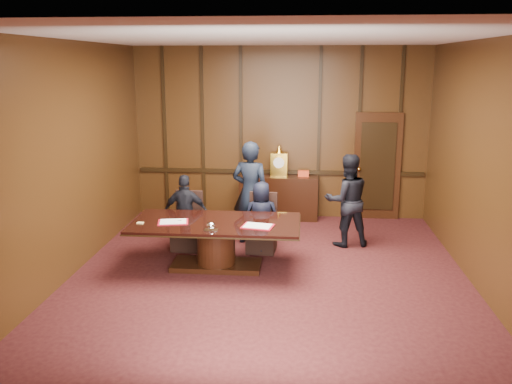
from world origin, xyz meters
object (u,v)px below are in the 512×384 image
Objects in this scene: sideboard at (279,196)px; signatory_right at (261,217)px; signatory_left at (186,213)px; witness_left at (251,193)px; witness_right at (347,200)px; conference_table at (216,237)px.

signatory_right is (-0.20, -2.07, 0.13)m from sideboard.
sideboard reaches higher than signatory_left.
signatory_left is at bearing 37.03° from witness_left.
signatory_right is at bearing 5.97° from witness_right.
sideboard is 0.98× the size of witness_right.
witness_right is at bearing -166.54° from witness_left.
witness_right is (1.27, -1.57, 0.33)m from sideboard.
witness_left reaches higher than conference_table.
sideboard is 1.70m from witness_left.
witness_left reaches higher than witness_right.
witness_left is at bearing 71.84° from conference_table.
witness_left is at bearing -105.13° from sideboard.
conference_table is at bearing 46.24° from signatory_right.
signatory_right is at bearing 128.51° from witness_left.
conference_table is 1.41m from witness_left.
witness_right is at bearing -170.67° from signatory_left.
signatory_left is (-1.50, -2.07, 0.18)m from sideboard.
conference_table is 1.60× the size of witness_right.
witness_right is at bearing -51.11° from sideboard.
witness_right is at bearing -165.95° from signatory_right.
conference_table is 2.50m from witness_right.
conference_table is at bearing 128.24° from signatory_left.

